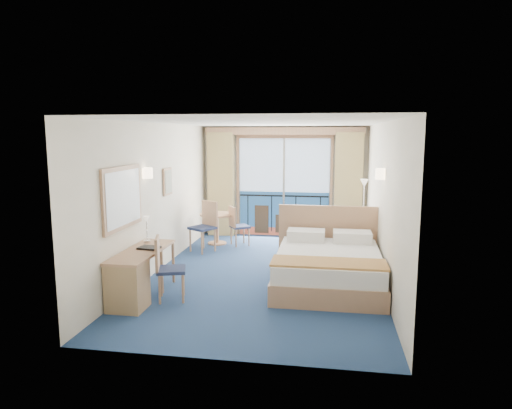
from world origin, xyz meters
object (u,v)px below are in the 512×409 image
object	(u,v)px
floor_lamp	(364,195)
table_chair_b	(206,223)
round_table	(217,221)
nightstand	(362,249)
desk_chair	(165,265)
bed	(328,266)
table_chair_a	(237,224)
armchair	(345,234)
desk	(131,279)

from	to	relation	value
floor_lamp	table_chair_b	size ratio (longest dim) A/B	1.40
floor_lamp	round_table	size ratio (longest dim) A/B	1.92
floor_lamp	nightstand	bearing A→B (deg)	-94.58
table_chair_b	desk_chair	bearing A→B (deg)	-53.85
bed	table_chair_a	distance (m)	3.23
bed	round_table	world-z (taller)	bed
floor_lamp	table_chair_b	world-z (taller)	floor_lamp
armchair	floor_lamp	world-z (taller)	floor_lamp
round_table	table_chair_a	world-z (taller)	table_chair_a
armchair	floor_lamp	bearing A→B (deg)	-165.02
bed	table_chair_a	bearing A→B (deg)	129.81
bed	table_chair_b	xyz separation A→B (m)	(-2.63, 1.91, 0.27)
desk	desk_chair	xyz separation A→B (m)	(0.41, 0.33, 0.15)
desk	table_chair_a	bearing A→B (deg)	78.74
bed	table_chair_a	xyz separation A→B (m)	(-2.06, 2.47, 0.17)
nightstand	desk_chair	bearing A→B (deg)	-141.06
bed	armchair	xyz separation A→B (m)	(0.34, 2.39, 0.03)
table_chair_a	table_chair_b	distance (m)	0.81
nightstand	table_chair_b	xyz separation A→B (m)	(-3.26, 0.53, 0.31)
table_chair_b	bed	bearing A→B (deg)	-3.70
nightstand	table_chair_b	bearing A→B (deg)	170.72
nightstand	armchair	bearing A→B (deg)	106.07
desk	nightstand	bearing A→B (deg)	38.92
armchair	desk	xyz separation A→B (m)	(-3.18, -3.81, 0.05)
round_table	table_chair_a	bearing A→B (deg)	-10.40
desk_chair	armchair	bearing A→B (deg)	-55.33
round_table	table_chair_b	world-z (taller)	table_chair_b
floor_lamp	desk_chair	bearing A→B (deg)	-127.92
bed	floor_lamp	xyz separation A→B (m)	(0.76, 3.00, 0.81)
armchair	floor_lamp	size ratio (longest dim) A/B	0.52
desk_chair	table_chair_a	bearing A→B (deg)	-22.70
round_table	table_chair_b	xyz separation A→B (m)	(-0.09, -0.65, 0.07)
desk	floor_lamp	bearing A→B (deg)	50.86
bed	desk_chair	xyz separation A→B (m)	(-2.43, -1.09, 0.22)
round_table	floor_lamp	bearing A→B (deg)	7.51
armchair	desk	bearing A→B (deg)	9.82
bed	nightstand	xyz separation A→B (m)	(0.63, 1.38, -0.03)
floor_lamp	desk	size ratio (longest dim) A/B	0.96
nightstand	desk	world-z (taller)	desk
nightstand	bed	bearing A→B (deg)	-114.66
round_table	table_chair_b	bearing A→B (deg)	-97.52
armchair	table_chair_b	bearing A→B (deg)	-31.22
armchair	round_table	world-z (taller)	armchair
bed	nightstand	distance (m)	1.52
nightstand	armchair	xyz separation A→B (m)	(-0.29, 1.01, 0.06)
bed	desk_chair	bearing A→B (deg)	-155.72
table_chair_a	table_chair_b	size ratio (longest dim) A/B	0.83
desk	desk_chair	world-z (taller)	desk_chair
floor_lamp	desk_chair	world-z (taller)	floor_lamp
nightstand	table_chair_a	distance (m)	2.92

